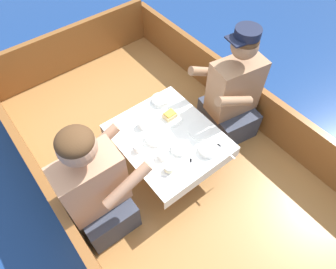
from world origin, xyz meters
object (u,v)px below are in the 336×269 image
(person_port, at_px, (96,190))
(sandwich, at_px, (170,115))
(coffee_cup_port, at_px, (143,123))
(coffee_cup_center, at_px, (138,148))
(coffee_cup_starboard, at_px, (163,155))
(tin_can, at_px, (169,168))
(person_starboard, at_px, (232,95))

(person_port, distance_m, sandwich, 0.80)
(coffee_cup_port, relative_size, coffee_cup_center, 1.21)
(coffee_cup_starboard, distance_m, tin_can, 0.12)
(coffee_cup_center, bearing_deg, tin_can, -76.53)
(person_starboard, bearing_deg, sandwich, -6.40)
(person_port, relative_size, person_starboard, 0.98)
(sandwich, bearing_deg, tin_can, -129.09)
(sandwich, xyz_separation_m, coffee_cup_port, (-0.21, 0.06, -0.00))
(person_starboard, xyz_separation_m, coffee_cup_port, (-0.74, 0.21, -0.01))
(person_starboard, distance_m, sandwich, 0.55)
(person_port, height_order, coffee_cup_starboard, person_port)
(person_starboard, xyz_separation_m, coffee_cup_center, (-0.89, 0.05, -0.01))
(coffee_cup_center, bearing_deg, coffee_cup_starboard, -58.14)
(coffee_cup_port, relative_size, coffee_cup_starboard, 1.08)
(person_starboard, distance_m, coffee_cup_starboard, 0.80)
(coffee_cup_starboard, bearing_deg, tin_can, -107.25)
(sandwich, bearing_deg, coffee_cup_center, -164.92)
(person_starboard, relative_size, coffee_cup_port, 9.47)
(sandwich, height_order, coffee_cup_starboard, sandwich)
(person_starboard, xyz_separation_m, tin_can, (-0.83, -0.22, -0.01))
(sandwich, distance_m, coffee_cup_center, 0.38)
(person_starboard, relative_size, sandwich, 10.20)
(person_starboard, height_order, coffee_cup_port, person_starboard)
(coffee_cup_starboard, xyz_separation_m, coffee_cup_center, (-0.10, 0.16, -0.00))
(coffee_cup_center, height_order, tin_can, tin_can)
(sandwich, height_order, coffee_cup_port, coffee_cup_port)
(person_starboard, distance_m, tin_can, 0.85)
(person_port, height_order, coffee_cup_port, person_port)
(person_starboard, relative_size, coffee_cup_center, 11.46)
(sandwich, height_order, tin_can, sandwich)
(person_port, xyz_separation_m, coffee_cup_starboard, (0.51, -0.05, -0.02))
(coffee_cup_port, relative_size, tin_can, 1.60)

